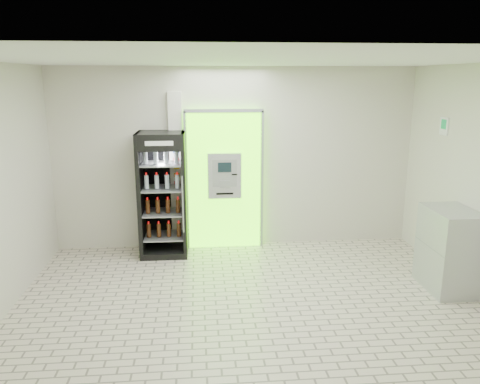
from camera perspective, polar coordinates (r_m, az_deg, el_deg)
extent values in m
plane|color=beige|center=(5.94, 1.53, -14.51)|extent=(6.00, 6.00, 0.00)
plane|color=beige|center=(7.83, -0.53, 4.10)|extent=(6.00, 0.00, 6.00)
plane|color=beige|center=(3.06, 7.29, -11.70)|extent=(6.00, 0.00, 6.00)
plane|color=white|center=(5.24, 1.75, 15.82)|extent=(6.00, 6.00, 0.00)
cube|color=#5CFF0A|center=(7.81, -1.95, 1.45)|extent=(1.20, 0.12, 2.30)
cube|color=gray|center=(7.58, -1.99, 9.86)|extent=(1.28, 0.04, 0.06)
cube|color=gray|center=(7.74, -6.58, 1.25)|extent=(0.04, 0.04, 2.30)
cube|color=gray|center=(7.81, 2.70, 1.43)|extent=(0.04, 0.04, 2.30)
cube|color=black|center=(7.93, -1.17, -3.21)|extent=(0.62, 0.01, 0.67)
cube|color=black|center=(7.62, -4.55, 7.43)|extent=(0.22, 0.01, 0.18)
cube|color=#ACAEB4|center=(7.69, -1.91, 2.01)|extent=(0.55, 0.12, 0.75)
cube|color=black|center=(7.59, -1.89, 3.02)|extent=(0.22, 0.01, 0.16)
cube|color=gray|center=(7.65, -1.87, 0.96)|extent=(0.16, 0.01, 0.12)
cube|color=black|center=(7.63, -0.68, 2.15)|extent=(0.09, 0.01, 0.02)
cube|color=black|center=(7.69, -1.86, -0.21)|extent=(0.28, 0.01, 0.03)
cube|color=silver|center=(7.80, -7.70, 2.44)|extent=(0.22, 0.10, 2.60)
cube|color=#193FB2|center=(7.68, -7.80, 4.92)|extent=(0.09, 0.01, 0.06)
cube|color=red|center=(7.71, -7.77, 3.96)|extent=(0.09, 0.01, 0.06)
cube|color=yellow|center=(7.73, -7.74, 3.01)|extent=(0.09, 0.01, 0.06)
cube|color=orange|center=(7.75, -7.71, 2.07)|extent=(0.09, 0.01, 0.06)
cube|color=red|center=(7.78, -7.68, 1.13)|extent=(0.09, 0.01, 0.06)
cube|color=black|center=(7.59, -9.38, -0.29)|extent=(0.76, 0.69, 1.99)
cube|color=black|center=(7.89, -9.22, 0.26)|extent=(0.75, 0.06, 1.99)
cube|color=red|center=(7.10, -9.84, 5.86)|extent=(0.73, 0.01, 0.24)
cube|color=white|center=(7.09, -9.84, 5.86)|extent=(0.42, 0.01, 0.07)
cube|color=black|center=(7.87, -9.11, -6.99)|extent=(0.76, 0.69, 0.10)
cylinder|color=gray|center=(7.24, -6.99, -1.53)|extent=(0.02, 0.02, 0.90)
cube|color=gray|center=(7.78, -9.18, -5.28)|extent=(0.63, 0.59, 0.02)
cube|color=gray|center=(7.66, -9.29, -2.46)|extent=(0.63, 0.59, 0.02)
cube|color=gray|center=(7.56, -9.41, 0.45)|extent=(0.63, 0.59, 0.02)
cube|color=gray|center=(7.48, -9.53, 3.42)|extent=(0.63, 0.59, 0.02)
cube|color=#ACAEB4|center=(6.93, 24.10, -6.46)|extent=(0.57, 0.85, 1.12)
cube|color=gray|center=(6.78, 22.05, -6.19)|extent=(0.02, 0.82, 0.01)
cube|color=white|center=(7.55, 23.64, 7.35)|extent=(0.02, 0.22, 0.26)
cube|color=#0C873F|center=(7.54, 23.58, 7.58)|extent=(0.00, 0.14, 0.14)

